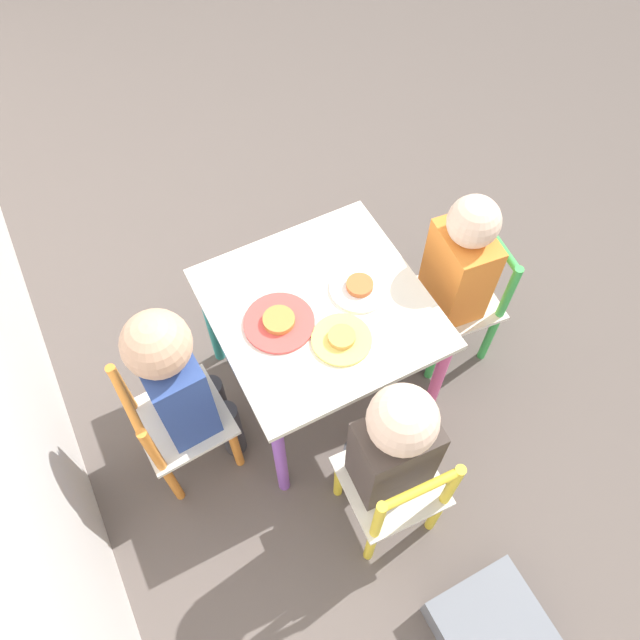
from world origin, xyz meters
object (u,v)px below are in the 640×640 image
Objects in this scene: child_back at (180,382)px; plate_back at (279,322)px; chair_orange at (175,424)px; storage_bin at (492,629)px; child_left at (391,446)px; kids_table at (320,320)px; chair_yellow at (394,490)px; plate_left at (342,339)px; chair_green at (460,300)px; plate_front at (359,287)px; child_front at (453,273)px.

child_back reaches higher than plate_back.
chair_orange is 2.60× the size of plate_back.
child_back is at bearing 95.47° from plate_back.
storage_bin is (-0.91, -0.19, -0.45)m from plate_back.
child_left is 0.58m from child_back.
child_left is at bearing -138.33° from child_back.
kids_table is 0.81× the size of child_left.
chair_orange is at bearing -37.43° from child_left.
plate_left reaches higher than chair_yellow.
chair_green is 0.71× the size of child_left.
storage_bin is at bearing -176.08° from kids_table.
plate_front is (0.03, -0.63, 0.25)m from chair_orange.
chair_yellow is (-0.45, 0.52, 0.00)m from chair_green.
child_front reaches higher than chair_yellow.
plate_left is 0.18m from plate_back.
child_back is 1.10m from storage_bin.
plate_front and plate_back have the same top height.
child_front is at bearing -136.46° from child_left.
chair_green is at bearing -140.42° from child_left.
plate_front is (0.05, 0.31, 0.07)m from child_front.
kids_table is 0.44m from child_front.
child_front is at bearing -94.61° from chair_orange.
plate_front is 0.62× the size of storage_bin.
chair_green reaches higher than kids_table.
child_left reaches higher than storage_bin.
child_left is 2.63× the size of storage_bin.
child_left reaches higher than plate_back.
chair_yellow is (-0.50, 0.03, -0.17)m from kids_table.
child_left is at bearing -47.37° from chair_green.
child_front is 0.32m from plate_front.
plate_front is (-0.00, -0.13, 0.08)m from kids_table.
chair_yellow is 0.70× the size of child_front.
chair_yellow and chair_orange have the same top height.
kids_table is 0.15m from plate_left.
plate_front is at bearing -90.00° from kids_table.
chair_yellow is at bearing -39.52° from child_front.
plate_left is (0.37, -0.03, 0.25)m from chair_yellow.
plate_front is 0.18m from plate_left.
child_back reaches higher than kids_table.
child_back is at bearing 93.87° from kids_table.
plate_front is 1.04× the size of plate_left.
chair_yellow is 0.71× the size of child_left.
child_back is 0.45m from plate_left.
chair_yellow is at bearing -43.48° from chair_green.
plate_left and plate_back have the same top height.
child_back reaches higher than plate_front.
chair_yellow is at bearing 177.05° from kids_table.
plate_left is at bearing 180.00° from kids_table.
chair_green is at bearing -26.76° from storage_bin.
child_left is 0.45m from plate_back.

